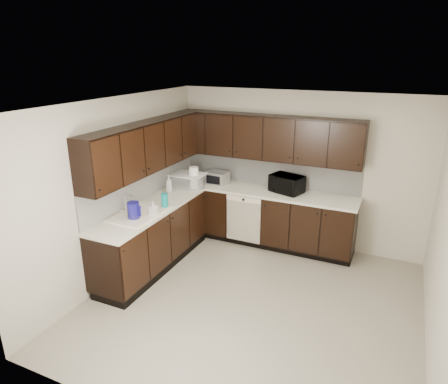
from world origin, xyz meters
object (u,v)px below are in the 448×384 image
object	(u,v)px
sink	(139,219)
blue_pitcher	(133,211)
microwave	(287,184)
toaster_oven	(217,178)
storage_bin	(188,180)

from	to	relation	value
sink	blue_pitcher	xyz separation A→B (m)	(0.04, -0.15, 0.18)
microwave	blue_pitcher	size ratio (longest dim) A/B	2.09
microwave	toaster_oven	size ratio (longest dim) A/B	1.44
storage_bin	microwave	bearing A→B (deg)	14.11
storage_bin	blue_pitcher	xyz separation A→B (m)	(0.02, -1.51, 0.02)
microwave	blue_pitcher	distance (m)	2.44
toaster_oven	storage_bin	bearing A→B (deg)	-135.36
sink	microwave	xyz separation A→B (m)	(1.57, 1.75, 0.20)
sink	storage_bin	size ratio (longest dim) A/B	1.56
toaster_oven	blue_pitcher	size ratio (longest dim) A/B	1.45
blue_pitcher	toaster_oven	bearing A→B (deg)	72.07
sink	blue_pitcher	world-z (taller)	sink
sink	toaster_oven	distance (m)	1.73
storage_bin	blue_pitcher	bearing A→B (deg)	-89.10
sink	microwave	size ratio (longest dim) A/B	1.64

